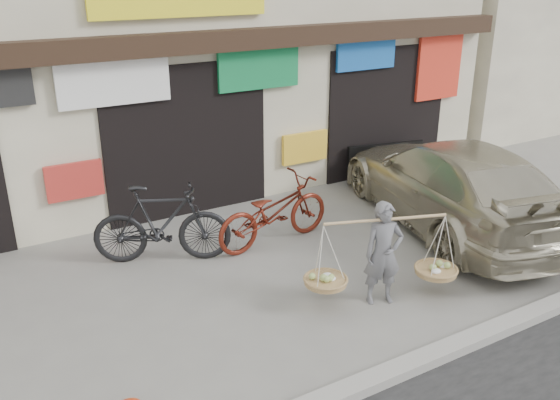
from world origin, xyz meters
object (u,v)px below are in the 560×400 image
street_vendor (383,258)px  bike_2 (274,212)px  bike_1 (162,224)px  suv (451,183)px

street_vendor → bike_2: size_ratio=0.96×
bike_1 → bike_2: (1.77, -0.30, -0.07)m
street_vendor → bike_2: street_vendor is taller
bike_2 → suv: 3.14m
bike_1 → suv: bearing=-78.5°
street_vendor → suv: 3.04m
suv → street_vendor: bearing=41.5°
bike_1 → street_vendor: bearing=-115.8°
street_vendor → suv: (2.67, 1.45, 0.10)m
bike_2 → suv: (3.02, -0.84, 0.20)m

